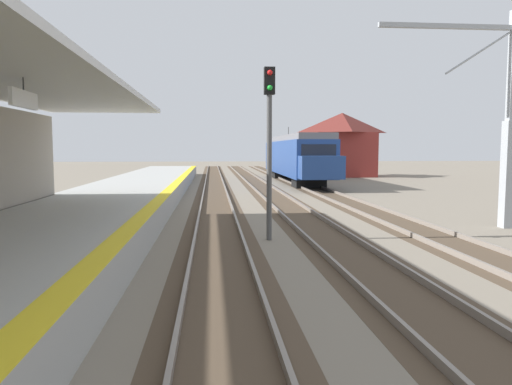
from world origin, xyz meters
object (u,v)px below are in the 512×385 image
(catenary_pylon_far_side, at_px, (502,125))
(rail_signal_post, at_px, (269,135))
(approaching_train, at_px, (296,156))
(distant_trackside_house, at_px, (342,143))

(catenary_pylon_far_side, bearing_deg, rail_signal_post, -169.53)
(approaching_train, bearing_deg, rail_signal_post, -101.71)
(catenary_pylon_far_side, height_order, distant_trackside_house, catenary_pylon_far_side)
(rail_signal_post, height_order, distant_trackside_house, distant_trackside_house)
(approaching_train, bearing_deg, distant_trackside_house, 53.35)
(approaching_train, xyz_separation_m, catenary_pylon_far_side, (3.07, -23.84, 1.43))
(approaching_train, bearing_deg, catenary_pylon_far_side, -82.67)
(approaching_train, relative_size, distant_trackside_house, 2.97)
(approaching_train, height_order, rail_signal_post, rail_signal_post)
(catenary_pylon_far_side, distance_m, distant_trackside_house, 32.26)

